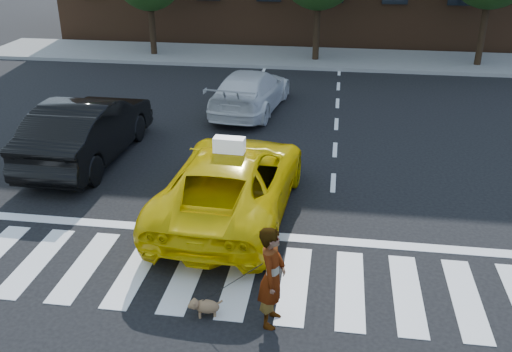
# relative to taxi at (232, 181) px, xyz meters

# --- Properties ---
(ground) EXTENTS (120.00, 120.00, 0.00)m
(ground) POSITION_rel_taxi_xyz_m (0.61, -2.50, -0.78)
(ground) COLOR black
(ground) RESTS_ON ground
(crosswalk) EXTENTS (13.00, 2.40, 0.01)m
(crosswalk) POSITION_rel_taxi_xyz_m (0.61, -2.50, -0.77)
(crosswalk) COLOR silver
(crosswalk) RESTS_ON ground
(stop_line) EXTENTS (12.00, 0.30, 0.01)m
(stop_line) POSITION_rel_taxi_xyz_m (0.61, -0.90, -0.77)
(stop_line) COLOR silver
(stop_line) RESTS_ON ground
(sidewalk_far) EXTENTS (30.00, 4.00, 0.15)m
(sidewalk_far) POSITION_rel_taxi_xyz_m (0.61, 15.00, -0.70)
(sidewalk_far) COLOR slate
(sidewalk_far) RESTS_ON ground
(taxi) EXTENTS (2.86, 5.73, 1.56)m
(taxi) POSITION_rel_taxi_xyz_m (0.00, 0.00, 0.00)
(taxi) COLOR #D8B704
(taxi) RESTS_ON ground
(black_sedan) EXTENTS (1.91, 5.26, 1.72)m
(black_sedan) POSITION_rel_taxi_xyz_m (-4.39, 2.50, 0.08)
(black_sedan) COLOR black
(black_sedan) RESTS_ON ground
(white_suv) EXTENTS (2.49, 4.94, 1.37)m
(white_suv) POSITION_rel_taxi_xyz_m (-0.72, 7.29, -0.09)
(white_suv) COLOR silver
(white_suv) RESTS_ON ground
(woman) EXTENTS (0.50, 0.69, 1.77)m
(woman) POSITION_rel_taxi_xyz_m (1.32, -3.60, 0.11)
(woman) COLOR #999999
(woman) RESTS_ON ground
(dog) EXTENTS (0.58, 0.32, 0.33)m
(dog) POSITION_rel_taxi_xyz_m (0.20, -3.61, -0.58)
(dog) COLOR olive
(dog) RESTS_ON ground
(taxi_sign) EXTENTS (0.66, 0.31, 0.32)m
(taxi_sign) POSITION_rel_taxi_xyz_m (0.00, -0.20, 0.94)
(taxi_sign) COLOR white
(taxi_sign) RESTS_ON taxi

